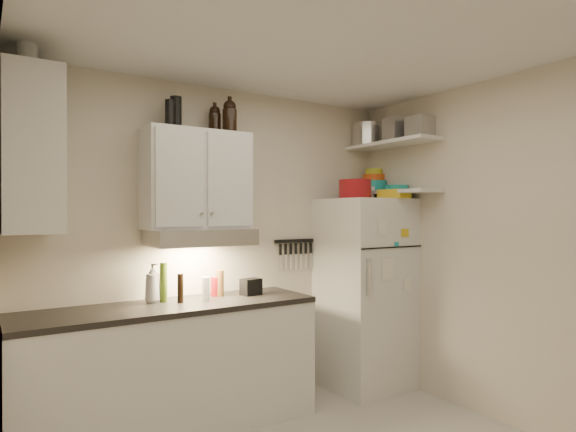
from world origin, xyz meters
TOP-DOWN VIEW (x-y plane):
  - ceiling at (0.00, 0.00)m, footprint 3.20×3.00m
  - back_wall at (0.00, 1.51)m, footprint 3.20×0.02m
  - left_wall at (-1.61, 0.00)m, footprint 0.02×3.00m
  - right_wall at (1.61, 0.00)m, footprint 0.02×3.00m
  - base_cabinet at (-0.55, 1.20)m, footprint 2.10×0.60m
  - countertop at (-0.55, 1.20)m, footprint 2.10×0.62m
  - upper_cabinet at (-0.30, 1.33)m, footprint 0.80×0.33m
  - side_cabinet at (-1.44, 1.20)m, footprint 0.33×0.55m
  - range_hood at (-0.30, 1.27)m, footprint 0.76×0.46m
  - fridge at (1.25, 1.16)m, footprint 0.70×0.68m
  - shelf_hi at (1.45, 1.02)m, footprint 0.30×0.95m
  - shelf_lo at (1.45, 1.02)m, footprint 0.30×0.95m
  - knife_strip at (0.70, 1.49)m, footprint 0.42×0.02m
  - dutch_oven at (1.10, 1.12)m, footprint 0.30×0.30m
  - book_stack at (1.37, 0.92)m, footprint 0.23×0.27m
  - spice_jar at (1.32, 1.15)m, footprint 0.09×0.09m
  - stock_pot at (1.49, 1.38)m, footprint 0.38×0.38m
  - tin_a at (1.49, 0.99)m, footprint 0.24×0.23m
  - tin_b at (1.50, 0.74)m, footprint 0.20×0.20m
  - bowl_teal at (1.50, 1.33)m, footprint 0.27×0.27m
  - bowl_orange at (1.55, 1.36)m, footprint 0.22×0.22m
  - bowl_yellow at (1.55, 1.36)m, footprint 0.17×0.17m
  - plates at (1.52, 1.03)m, footprint 0.26×0.26m
  - growler_a at (-0.12, 1.40)m, footprint 0.12×0.12m
  - growler_b at (-0.04, 1.29)m, footprint 0.12×0.12m
  - thermos_a at (-0.45, 1.38)m, footprint 0.10×0.10m
  - thermos_b at (-0.54, 1.27)m, footprint 0.07×0.07m
  - side_jar at (-1.45, 1.18)m, footprint 0.14×0.14m
  - soap_bottle at (-0.64, 1.34)m, footprint 0.16×0.16m
  - pepper_mill at (-0.11, 1.32)m, footprint 0.07×0.07m
  - oil_bottle at (-0.57, 1.32)m, footprint 0.07×0.07m
  - vinegar_bottle at (-0.47, 1.22)m, footprint 0.05×0.05m
  - clear_bottle at (-0.28, 1.21)m, footprint 0.06×0.06m
  - red_jar at (-0.14, 1.34)m, footprint 0.09×0.09m
  - caddy at (0.12, 1.24)m, footprint 0.16×0.13m

SIDE VIEW (x-z plane):
  - base_cabinet at x=-0.55m, z-range 0.00..0.88m
  - fridge at x=1.25m, z-range 0.00..1.70m
  - countertop at x=-0.55m, z-range 0.88..0.92m
  - caddy at x=0.12m, z-range 0.92..1.05m
  - red_jar at x=-0.14m, z-range 0.92..1.07m
  - clear_bottle at x=-0.28m, z-range 0.92..1.09m
  - pepper_mill at x=-0.11m, z-range 0.92..1.12m
  - vinegar_bottle at x=-0.47m, z-range 0.92..1.13m
  - oil_bottle at x=-0.57m, z-range 0.92..1.21m
  - soap_bottle at x=-0.64m, z-range 0.92..1.24m
  - back_wall at x=0.00m, z-range 0.00..2.60m
  - left_wall at x=-1.61m, z-range 0.00..2.60m
  - right_wall at x=1.61m, z-range 0.00..2.60m
  - knife_strip at x=0.70m, z-range 1.31..1.33m
  - range_hood at x=-0.30m, z-range 1.33..1.45m
  - book_stack at x=1.37m, z-range 1.70..1.78m
  - spice_jar at x=1.32m, z-range 1.70..1.81m
  - shelf_lo at x=1.45m, z-range 1.75..1.77m
  - dutch_oven at x=1.10m, z-range 1.70..1.87m
  - plates at x=1.52m, z-range 1.77..1.83m
  - upper_cabinet at x=-0.30m, z-range 1.45..2.20m
  - bowl_teal at x=1.50m, z-range 1.77..1.88m
  - bowl_orange at x=1.55m, z-range 1.88..1.95m
  - side_cabinet at x=-1.44m, z-range 1.45..2.45m
  - bowl_yellow at x=1.55m, z-range 1.95..2.00m
  - shelf_hi at x=1.45m, z-range 2.19..2.22m
  - thermos_b at x=-0.54m, z-range 2.20..2.39m
  - tin_b at x=1.50m, z-range 2.21..2.40m
  - growler_a at x=-0.12m, z-range 2.20..2.43m
  - tin_a at x=1.49m, z-range 2.21..2.43m
  - thermos_a at x=-0.45m, z-range 2.20..2.45m
  - stock_pot at x=1.49m, z-range 2.21..2.44m
  - growler_b at x=-0.04m, z-range 2.20..2.47m
  - side_jar at x=-1.45m, z-range 2.45..2.61m
  - ceiling at x=0.00m, z-range 2.60..2.62m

